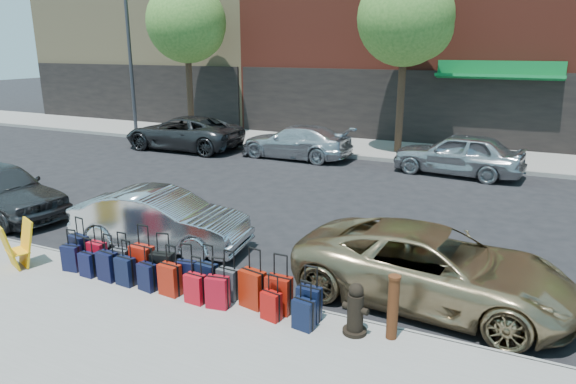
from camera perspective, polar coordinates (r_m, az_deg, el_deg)
The scene contains 37 objects.
ground at distance 13.66m, azimuth 0.53°, elevation -3.05°, with size 120.00×120.00×0.00m, color black.
sidewalk_near at distance 8.70m, azimuth -18.37°, elevation -15.12°, with size 60.00×4.00×0.15m, color gray.
sidewalk_far at distance 22.82m, azimuth 11.13°, elevation 4.59°, with size 60.00×4.00×0.15m, color gray.
curb_near at distance 10.04m, azimuth -10.40°, elevation -10.14°, with size 60.00×0.08×0.15m, color gray.
curb_far at distance 20.90m, azimuth 9.74°, elevation 3.64°, with size 60.00×0.08×0.15m, color gray.
tree_left at distance 26.17m, azimuth -10.96°, elevation 17.78°, with size 3.80×3.80×7.27m.
tree_center at distance 21.78m, azimuth 13.29°, elevation 18.08°, with size 3.80×3.80×7.27m.
streetlight at distance 27.44m, azimuth -16.94°, elevation 15.73°, with size 2.59×0.18×8.00m.
suitcase_front_0 at distance 11.29m, azimuth -22.17°, elevation -5.97°, with size 0.44×0.29×0.99m.
suitcase_front_1 at distance 10.95m, azimuth -20.39°, elevation -6.62°, with size 0.38×0.22×0.90m.
suitcase_front_2 at distance 10.53m, azimuth -17.99°, elevation -7.36°, with size 0.36×0.21×0.86m.
suitcase_front_3 at distance 10.20m, azimuth -15.86°, elevation -7.54°, with size 0.46×0.27×1.08m.
suitcase_front_4 at distance 9.88m, azimuth -13.74°, elevation -8.30°, with size 0.45×0.30×1.01m.
suitcase_front_5 at distance 9.65m, azimuth -11.26°, elevation -9.03°, with size 0.39×0.25×0.87m.
suitcase_front_6 at distance 9.42m, azimuth -9.00°, elevation -9.45°, with size 0.40×0.25×0.92m.
suitcase_front_7 at distance 9.19m, azimuth -6.69°, elevation -10.08°, with size 0.38×0.23×0.89m.
suitcase_front_8 at distance 8.87m, azimuth -3.97°, elevation -10.68°, with size 0.47×0.32×1.05m.
suitcase_front_9 at distance 8.67m, azimuth -1.03°, elevation -11.33°, with size 0.43×0.24×1.03m.
suitcase_front_10 at distance 8.47m, azimuth 2.35°, elevation -12.28°, with size 0.39×0.23×0.93m.
suitcase_back_0 at distance 11.07m, azimuth -22.90°, elevation -6.76°, with size 0.38×0.25×0.84m.
suitcase_back_1 at distance 10.69m, azimuth -21.35°, elevation -7.51°, with size 0.33×0.20×0.77m.
suitcase_back_2 at distance 10.37m, azimuth -19.42°, elevation -7.77°, with size 0.40×0.26×0.91m.
suitcase_back_3 at distance 10.09m, azimuth -17.61°, elevation -8.37°, with size 0.38×0.24×0.87m.
suitcase_back_4 at distance 9.78m, azimuth -15.36°, elevation -9.07°, with size 0.37×0.25×0.82m.
suitcase_back_5 at distance 9.50m, azimuth -12.98°, elevation -9.45°, with size 0.41×0.26×0.93m.
suitcase_back_6 at distance 9.14m, azimuth -10.28°, elevation -10.51°, with size 0.37×0.23×0.84m.
suitcase_back_7 at distance 8.93m, azimuth -7.85°, elevation -10.96°, with size 0.40×0.27×0.89m.
suitcase_back_9 at distance 8.51m, azimuth -1.88°, elevation -12.52°, with size 0.35×0.25×0.77m.
suitcase_back_10 at distance 8.25m, azimuth 1.74°, elevation -13.43°, with size 0.36×0.24×0.80m.
fire_hydrant at distance 8.14m, azimuth 7.50°, elevation -12.91°, with size 0.43×0.38×0.84m.
bollard at distance 8.04m, azimuth 11.59°, elevation -12.34°, with size 0.19×0.19×1.03m.
display_rack at distance 11.62m, azimuth -27.91°, elevation -5.24°, with size 0.70×0.73×0.94m.
car_near_1 at distance 11.94m, azimuth -13.95°, elevation -3.02°, with size 1.40×4.01×1.32m, color #B7B9BE.
car_near_2 at distance 9.51m, azimuth 15.77°, elevation -8.04°, with size 2.25×4.87×1.35m, color tan.
car_far_0 at distance 23.32m, azimuth -11.54°, elevation 6.47°, with size 2.45×5.32×1.48m, color #313133.
car_far_1 at distance 21.01m, azimuth 0.87°, elevation 5.60°, with size 1.89×4.65×1.35m, color silver.
car_far_2 at distance 19.18m, azimuth 18.38°, elevation 4.04°, with size 1.79×4.46×1.52m, color #B2B4B9.
Camera 1 is at (5.40, -11.74, 4.44)m, focal length 32.00 mm.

